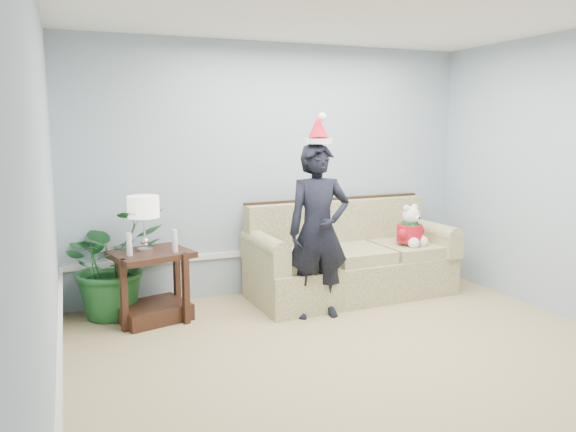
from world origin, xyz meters
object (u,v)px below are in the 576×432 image
at_px(houseplant, 112,262).
at_px(man, 318,231).
at_px(sofa, 349,261).
at_px(side_table, 152,293).
at_px(table_lamp, 143,209).
at_px(teddy_bear, 410,231).

bearing_deg(houseplant, man, -21.67).
xyz_separation_m(sofa, side_table, (-2.12, -0.06, -0.10)).
distance_m(side_table, man, 1.68).
relative_size(table_lamp, teddy_bear, 1.14).
height_order(sofa, side_table, sofa).
distance_m(houseplant, man, 2.00).
distance_m(sofa, houseplant, 2.46).
xyz_separation_m(side_table, man, (1.51, -0.47, 0.58)).
height_order(houseplant, teddy_bear, houseplant).
bearing_deg(side_table, sofa, 1.59).
distance_m(table_lamp, houseplant, 0.64).
bearing_deg(side_table, man, -17.31).
bearing_deg(teddy_bear, houseplant, 155.93).
xyz_separation_m(side_table, houseplant, (-0.33, 0.26, 0.28)).
bearing_deg(table_lamp, teddy_bear, -4.14).
xyz_separation_m(table_lamp, man, (1.55, -0.51, -0.23)).
bearing_deg(table_lamp, houseplant, 142.64).
relative_size(man, teddy_bear, 3.64).
xyz_separation_m(sofa, table_lamp, (-2.16, -0.02, 0.70)).
distance_m(sofa, man, 0.94).
bearing_deg(side_table, houseplant, 141.62).
bearing_deg(sofa, side_table, 179.11).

